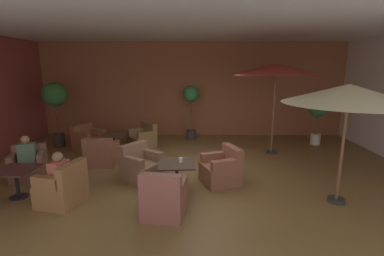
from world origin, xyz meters
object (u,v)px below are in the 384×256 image
Objects in this scene: armchair_front_left_east at (141,166)px; armchair_front_left_south at (164,198)px; potted_tree_mid_left at (191,101)px; patron_by_window at (59,169)px; armchair_front_right_south at (102,154)px; cafe_table_front_right at (114,138)px; armchair_front_right_east at (88,141)px; armchair_mid_center_south at (63,188)px; patio_umbrella_tall_red at (349,94)px; cafe_table_front_left at (177,168)px; potted_tree_left_corner at (318,112)px; cafe_table_mid_center at (16,175)px; armchair_front_left_north at (222,170)px; potted_tree_mid_right at (55,99)px; patio_umbrella_center_beige at (276,70)px; armchair_front_right_north at (143,139)px; armchair_mid_center_north at (29,166)px; iced_drink_cup at (181,160)px; patron_blue_shirt at (27,151)px.

armchair_front_left_south is (0.73, -1.69, 0.02)m from armchair_front_left_east.
potted_tree_mid_left reaches higher than armchair_front_left_south.
armchair_front_right_south is at bearing 88.23° from patron_by_window.
cafe_table_front_right is 0.70× the size of armchair_front_right_east.
armchair_front_right_east is at bearing 103.17° from armchair_mid_center_south.
armchair_front_right_south is (-1.27, 0.97, -0.01)m from armchair_front_left_east.
cafe_table_front_left is at bearing 170.49° from patio_umbrella_tall_red.
armchair_front_left_east is 6.32m from potted_tree_left_corner.
armchair_front_left_south reaches higher than cafe_table_front_left.
cafe_table_front_right is 3.20m from cafe_table_mid_center.
armchair_front_left_north is 3.35m from armchair_mid_center_south.
potted_tree_mid_right reaches higher than armchair_front_left_south.
patio_umbrella_center_beige is 1.71× the size of potted_tree_left_corner.
cafe_table_front_right is 2.46m from potted_tree_mid_right.
armchair_front_right_east is at bearing 122.57° from armchair_front_right_south.
armchair_front_left_south is at bearing -11.82° from patron_by_window.
armchair_front_left_east is at bearing -39.82° from potted_tree_mid_right.
armchair_mid_center_south is at bearing -90.80° from armchair_front_right_south.
armchair_front_right_north reaches higher than armchair_mid_center_north.
iced_drink_cup is (3.32, 0.41, 0.18)m from cafe_table_mid_center.
armchair_front_left_south is 0.37× the size of patio_umbrella_tall_red.
potted_tree_left_corner is at bearing 5.49° from armchair_front_right_east.
cafe_table_front_right is at bearing 52.97° from armchair_mid_center_north.
patron_by_window is at bearing -164.10° from iced_drink_cup.
cafe_table_mid_center is at bearing -126.24° from potted_tree_mid_left.
armchair_front_left_east is 2.56m from cafe_table_mid_center.
patron_blue_shirt is 1.03× the size of patron_by_window.
cafe_table_mid_center is (-1.91, -3.63, 0.19)m from armchair_front_right_north.
patron_by_window is (-3.22, -1.01, 0.38)m from armchair_front_left_north.
cafe_table_front_left is 0.30× the size of patio_umbrella_center_beige.
armchair_front_right_south is 2.76m from iced_drink_cup.
patio_umbrella_center_beige reaches higher than armchair_front_right_south.
patio_umbrella_center_beige is 1.27× the size of potted_tree_mid_right.
armchair_mid_center_north is 0.43× the size of potted_tree_mid_right.
patio_umbrella_center_beige is at bearing -149.71° from potted_tree_left_corner.
armchair_front_right_east is 7.38m from patio_umbrella_tall_red.
armchair_front_left_south is 4.95m from armchair_front_right_east.
armchair_front_right_east is 0.44× the size of patio_umbrella_tall_red.
armchair_mid_center_north is at bearing -159.34° from potted_tree_left_corner.
potted_tree_mid_right reaches higher than armchair_front_right_south.
armchair_front_right_east is 1.63× the size of patron_blue_shirt.
iced_drink_cup is (-3.11, 0.56, -1.46)m from patio_umbrella_tall_red.
cafe_table_front_left is 0.83× the size of armchair_front_left_north.
armchair_front_left_north is at bearing -32.76° from armchair_front_right_east.
armchair_front_right_east is at bearing 158.16° from cafe_table_front_right.
patio_umbrella_tall_red is (6.78, -1.16, 1.83)m from armchair_mid_center_north.
potted_tree_mid_left reaches higher than armchair_mid_center_north.
potted_tree_mid_right is (-0.58, 2.73, 1.29)m from armchair_mid_center_north.
patron_by_window is (-2.22, -0.64, 0.20)m from cafe_table_front_left.
patio_umbrella_center_beige reaches higher than potted_tree_mid_left.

